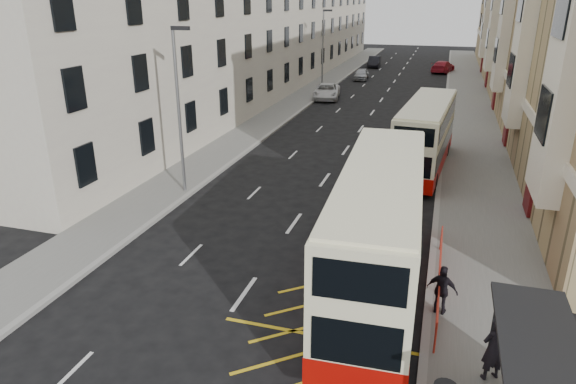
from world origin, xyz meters
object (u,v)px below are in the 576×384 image
(street_lamp_far, at_px, (323,47))
(pedestrian_far, at_px, (442,290))
(pedestrian_near, at_px, (494,348))
(car_red, at_px, (443,67))
(car_silver, at_px, (361,74))
(car_dark, at_px, (374,62))
(white_van, at_px, (327,91))
(double_decker_rear, at_px, (425,136))
(bus_shelter, at_px, (545,381))
(double_decker_front, at_px, (378,232))
(street_lamp_near, at_px, (179,103))

(street_lamp_far, relative_size, pedestrian_far, 4.92)
(pedestrian_near, xyz_separation_m, car_red, (-2.46, 59.16, -0.31))
(car_silver, relative_size, car_dark, 0.87)
(car_red, bearing_deg, car_silver, 58.07)
(white_van, relative_size, car_dark, 1.17)
(pedestrian_far, bearing_deg, white_van, -58.05)
(double_decker_rear, relative_size, car_dark, 2.26)
(double_decker_rear, bearing_deg, bus_shelter, -75.76)
(double_decker_front, bearing_deg, street_lamp_far, 103.50)
(white_van, xyz_separation_m, car_silver, (1.25, 12.97, -0.06))
(car_silver, xyz_separation_m, car_red, (9.15, 9.17, 0.10))
(street_lamp_near, height_order, double_decker_rear, street_lamp_near)
(double_decker_front, xyz_separation_m, pedestrian_far, (2.17, -0.90, -1.27))
(street_lamp_far, distance_m, double_decker_rear, 25.44)
(street_lamp_near, bearing_deg, double_decker_front, -31.84)
(white_van, bearing_deg, car_red, 56.67)
(pedestrian_far, distance_m, car_silver, 48.44)
(pedestrian_near, xyz_separation_m, white_van, (-12.86, 37.01, -0.34))
(pedestrian_far, bearing_deg, bus_shelter, 125.29)
(double_decker_rear, relative_size, white_van, 1.94)
(double_decker_front, bearing_deg, street_lamp_near, 145.58)
(bus_shelter, bearing_deg, street_lamp_far, 109.12)
(bus_shelter, bearing_deg, pedestrian_near, 106.57)
(street_lamp_far, xyz_separation_m, car_dark, (2.23, 22.02, -3.90))
(street_lamp_near, relative_size, white_van, 1.54)
(car_silver, xyz_separation_m, car_dark, (-0.17, 12.13, 0.07))
(pedestrian_near, distance_m, white_van, 39.19)
(street_lamp_far, bearing_deg, double_decker_front, -73.92)
(white_van, height_order, car_dark, car_dark)
(double_decker_rear, distance_m, car_red, 41.71)
(double_decker_front, xyz_separation_m, car_dark, (-8.30, 58.56, -1.50))
(car_dark, bearing_deg, double_decker_front, -85.00)
(white_van, distance_m, car_dark, 25.12)
(double_decker_front, height_order, car_silver, double_decker_front)
(car_silver, bearing_deg, car_dark, 87.21)
(pedestrian_near, bearing_deg, bus_shelter, 74.84)
(white_van, bearing_deg, street_lamp_far, 102.34)
(street_lamp_far, xyz_separation_m, double_decker_rear, (11.35, -22.62, -2.63))
(pedestrian_near, relative_size, pedestrian_far, 1.12)
(pedestrian_near, bearing_deg, double_decker_rear, -113.07)
(white_van, relative_size, car_red, 1.00)
(bus_shelter, height_order, pedestrian_far, bus_shelter)
(bus_shelter, relative_size, pedestrian_near, 2.33)
(street_lamp_near, height_order, car_red, street_lamp_near)
(bus_shelter, xyz_separation_m, car_red, (-3.14, 61.46, -1.38))
(street_lamp_far, xyz_separation_m, pedestrian_near, (14.01, -40.09, -3.57))
(bus_shelter, relative_size, car_silver, 1.10)
(street_lamp_far, height_order, white_van, street_lamp_far)
(white_van, bearing_deg, double_decker_front, -82.52)
(pedestrian_near, xyz_separation_m, car_dark, (-11.78, 62.11, -0.33))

